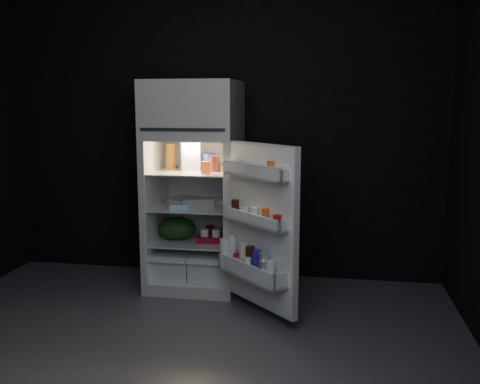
% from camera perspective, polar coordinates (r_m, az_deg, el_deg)
% --- Properties ---
extents(floor, '(4.00, 3.40, 0.00)m').
position_cam_1_polar(floor, '(3.63, -7.54, -16.67)').
color(floor, '#54545A').
rests_on(floor, ground).
extents(wall_back, '(4.00, 0.00, 2.70)m').
position_cam_1_polar(wall_back, '(4.92, -1.96, 6.61)').
color(wall_back, black).
rests_on(wall_back, ground).
extents(refrigerator, '(0.76, 0.71, 1.78)m').
position_cam_1_polar(refrigerator, '(4.62, -4.83, 1.48)').
color(refrigerator, silver).
rests_on(refrigerator, ground).
extents(fridge_door, '(0.65, 0.64, 1.22)m').
position_cam_1_polar(fridge_door, '(3.93, 1.95, -3.99)').
color(fridge_door, silver).
rests_on(fridge_door, ground).
extents(milk_jug, '(0.20, 0.20, 0.24)m').
position_cam_1_polar(milk_jug, '(4.59, -5.34, 3.82)').
color(milk_jug, white).
rests_on(milk_jug, refrigerator).
extents(mayo_jar, '(0.15, 0.15, 0.14)m').
position_cam_1_polar(mayo_jar, '(4.58, -3.35, 3.21)').
color(mayo_jar, '#1A1B91').
rests_on(mayo_jar, refrigerator).
extents(jam_jar, '(0.10, 0.10, 0.13)m').
position_cam_1_polar(jam_jar, '(4.49, -2.70, 3.01)').
color(jam_jar, black).
rests_on(jam_jar, refrigerator).
extents(amber_bottle, '(0.09, 0.09, 0.22)m').
position_cam_1_polar(amber_bottle, '(4.72, -7.41, 3.81)').
color(amber_bottle, orange).
rests_on(amber_bottle, refrigerator).
extents(small_carton, '(0.09, 0.07, 0.10)m').
position_cam_1_polar(small_carton, '(4.37, -3.68, 2.63)').
color(small_carton, '#DC5519').
rests_on(small_carton, refrigerator).
extents(egg_carton, '(0.29, 0.20, 0.07)m').
position_cam_1_polar(egg_carton, '(4.54, -4.51, -1.15)').
color(egg_carton, gray).
rests_on(egg_carton, refrigerator).
extents(pie, '(0.39, 0.39, 0.04)m').
position_cam_1_polar(pie, '(4.68, -5.90, -1.04)').
color(pie, tan).
rests_on(pie, refrigerator).
extents(flat_package, '(0.18, 0.14, 0.04)m').
position_cam_1_polar(flat_package, '(4.47, -6.58, -1.54)').
color(flat_package, '#91C8E0').
rests_on(flat_package, refrigerator).
extents(wrapped_pkg, '(0.15, 0.13, 0.05)m').
position_cam_1_polar(wrapped_pkg, '(4.66, -1.72, -0.96)').
color(wrapped_pkg, beige).
rests_on(wrapped_pkg, refrigerator).
extents(produce_bag, '(0.34, 0.30, 0.20)m').
position_cam_1_polar(produce_bag, '(4.67, -6.72, -3.85)').
color(produce_bag, '#193815').
rests_on(produce_bag, refrigerator).
extents(yogurt_tray, '(0.26, 0.15, 0.05)m').
position_cam_1_polar(yogurt_tray, '(4.57, -3.07, -5.05)').
color(yogurt_tray, maroon).
rests_on(yogurt_tray, refrigerator).
extents(small_can_red, '(0.09, 0.09, 0.09)m').
position_cam_1_polar(small_can_red, '(4.78, -3.20, -4.14)').
color(small_can_red, maroon).
rests_on(small_can_red, refrigerator).
extents(small_can_silver, '(0.09, 0.09, 0.09)m').
position_cam_1_polar(small_can_silver, '(4.70, -1.79, -4.36)').
color(small_can_silver, silver).
rests_on(small_can_silver, refrigerator).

